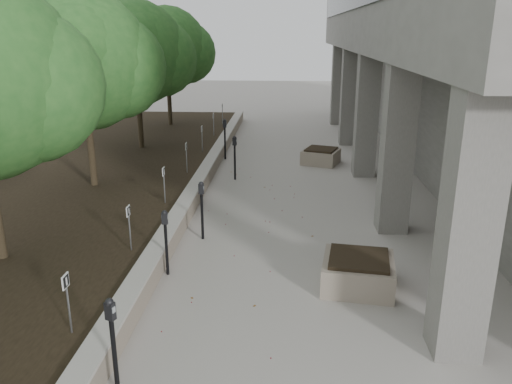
% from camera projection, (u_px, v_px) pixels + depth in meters
% --- Properties ---
extents(ground, '(90.00, 90.00, 0.00)m').
position_uv_depth(ground, '(225.00, 383.00, 7.09)').
color(ground, '#A9A39B').
rests_on(ground, ground).
extents(retaining_wall, '(0.39, 26.00, 0.50)m').
position_uv_depth(retaining_wall, '(201.00, 182.00, 15.68)').
color(retaining_wall, gray).
rests_on(retaining_wall, ground).
extents(planting_bed, '(7.00, 26.00, 0.40)m').
position_uv_depth(planting_bed, '(85.00, 181.00, 15.91)').
color(planting_bed, '#2C2216').
rests_on(planting_bed, ground).
extents(crabapple_tree_3, '(4.60, 4.00, 5.44)m').
position_uv_depth(crabapple_tree_3, '(85.00, 90.00, 14.03)').
color(crabapple_tree_3, '#285F24').
rests_on(crabapple_tree_3, planting_bed).
extents(crabapple_tree_4, '(4.60, 4.00, 5.44)m').
position_uv_depth(crabapple_tree_4, '(137.00, 75.00, 18.79)').
color(crabapple_tree_4, '#285F24').
rests_on(crabapple_tree_4, planting_bed).
extents(crabapple_tree_5, '(4.60, 4.00, 5.44)m').
position_uv_depth(crabapple_tree_5, '(168.00, 66.00, 23.54)').
color(crabapple_tree_5, '#285F24').
rests_on(crabapple_tree_5, planting_bed).
extents(parking_sign_2, '(0.04, 0.22, 0.96)m').
position_uv_depth(parking_sign_2, '(68.00, 304.00, 7.44)').
color(parking_sign_2, black).
rests_on(parking_sign_2, planting_bed).
extents(parking_sign_3, '(0.04, 0.22, 0.96)m').
position_uv_depth(parking_sign_3, '(130.00, 228.00, 10.29)').
color(parking_sign_3, black).
rests_on(parking_sign_3, planting_bed).
extents(parking_sign_4, '(0.04, 0.22, 0.96)m').
position_uv_depth(parking_sign_4, '(164.00, 185.00, 13.14)').
color(parking_sign_4, black).
rests_on(parking_sign_4, planting_bed).
extents(parking_sign_5, '(0.04, 0.22, 0.96)m').
position_uv_depth(parking_sign_5, '(187.00, 158.00, 15.99)').
color(parking_sign_5, black).
rests_on(parking_sign_5, planting_bed).
extents(parking_sign_6, '(0.04, 0.22, 0.96)m').
position_uv_depth(parking_sign_6, '(202.00, 138.00, 18.85)').
color(parking_sign_6, black).
rests_on(parking_sign_6, planting_bed).
extents(parking_sign_7, '(0.04, 0.22, 0.96)m').
position_uv_depth(parking_sign_7, '(214.00, 124.00, 21.70)').
color(parking_sign_7, black).
rests_on(parking_sign_7, planting_bed).
extents(parking_sign_8, '(0.04, 0.22, 0.96)m').
position_uv_depth(parking_sign_8, '(222.00, 113.00, 24.55)').
color(parking_sign_8, black).
rests_on(parking_sign_8, planting_bed).
extents(parking_meter_1, '(0.17, 0.15, 1.46)m').
position_uv_depth(parking_meter_1, '(114.00, 348.00, 6.66)').
color(parking_meter_1, black).
rests_on(parking_meter_1, ground).
extents(parking_meter_2, '(0.14, 0.11, 1.41)m').
position_uv_depth(parking_meter_2, '(202.00, 211.00, 11.80)').
color(parking_meter_2, black).
rests_on(parking_meter_2, ground).
extents(parking_meter_3, '(0.14, 0.10, 1.37)m').
position_uv_depth(parking_meter_3, '(166.00, 243.00, 10.06)').
color(parking_meter_3, black).
rests_on(parking_meter_3, ground).
extents(parking_meter_4, '(0.16, 0.13, 1.46)m').
position_uv_depth(parking_meter_4, '(235.00, 158.00, 16.57)').
color(parking_meter_4, black).
rests_on(parking_meter_4, ground).
extents(parking_meter_5, '(0.17, 0.13, 1.55)m').
position_uv_depth(parking_meter_5, '(225.00, 139.00, 19.22)').
color(parking_meter_5, black).
rests_on(parking_meter_5, ground).
extents(planter_front, '(1.50, 1.50, 0.62)m').
position_uv_depth(planter_front, '(358.00, 272.00, 9.69)').
color(planter_front, gray).
rests_on(planter_front, ground).
extents(planter_back, '(1.56, 1.56, 0.57)m').
position_uv_depth(planter_back, '(321.00, 156.00, 18.75)').
color(planter_back, gray).
rests_on(planter_back, ground).
extents(berry_scatter, '(3.30, 14.10, 0.02)m').
position_uv_depth(berry_scatter, '(246.00, 241.00, 11.84)').
color(berry_scatter, maroon).
rests_on(berry_scatter, ground).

